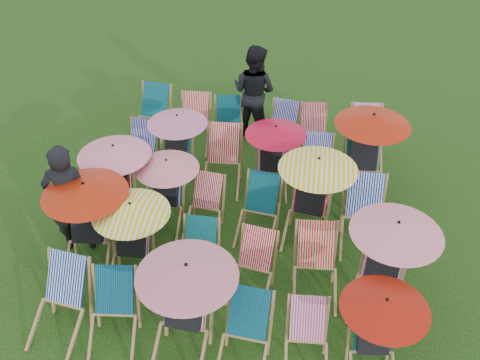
# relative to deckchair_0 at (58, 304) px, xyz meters

# --- Properties ---
(ground) EXTENTS (100.00, 100.00, 0.00)m
(ground) POSITION_rel_deckchair_0_xyz_m (1.92, 2.19, -0.49)
(ground) COLOR black
(ground) RESTS_ON ground
(deckchair_0) EXTENTS (0.78, 0.99, 0.99)m
(deckchair_0) POSITION_rel_deckchair_0_xyz_m (0.00, 0.00, 0.00)
(deckchair_0) COLOR #A57B4D
(deckchair_0) RESTS_ON ground
(deckchair_1) EXTENTS (0.70, 0.91, 0.92)m
(deckchair_1) POSITION_rel_deckchair_0_xyz_m (0.72, -0.04, -0.03)
(deckchair_1) COLOR #A57B4D
(deckchair_1) RESTS_ON ground
(deckchair_2) EXTENTS (1.20, 1.26, 1.43)m
(deckchair_2) POSITION_rel_deckchair_0_xyz_m (1.65, -0.05, 0.26)
(deckchair_2) COLOR #A57B4D
(deckchair_2) RESTS_ON ground
(deckchair_3) EXTENTS (0.68, 0.90, 0.92)m
(deckchair_3) POSITION_rel_deckchair_0_xyz_m (2.40, -0.14, -0.03)
(deckchair_3) COLOR #A57B4D
(deckchair_3) RESTS_ON ground
(deckchair_4) EXTENTS (0.60, 0.80, 0.83)m
(deckchair_4) POSITION_rel_deckchair_0_xyz_m (3.15, -0.04, -0.08)
(deckchair_4) COLOR #A57B4D
(deckchair_4) RESTS_ON ground
(deckchair_5) EXTENTS (1.02, 1.09, 1.21)m
(deckchair_5) POSITION_rel_deckchair_0_xyz_m (3.94, -0.02, 0.14)
(deckchair_5) COLOR #A57B4D
(deckchair_5) RESTS_ON ground
(deckchair_6) EXTENTS (1.19, 1.27, 1.41)m
(deckchair_6) POSITION_rel_deckchair_0_xyz_m (-0.04, 1.20, 0.25)
(deckchair_6) COLOR #A57B4D
(deckchair_6) RESTS_ON ground
(deckchair_7) EXTENTS (1.07, 1.12, 1.27)m
(deckchair_7) POSITION_rel_deckchair_0_xyz_m (0.64, 1.06, 0.18)
(deckchair_7) COLOR #A57B4D
(deckchair_7) RESTS_ON ground
(deckchair_8) EXTENTS (0.57, 0.79, 0.85)m
(deckchair_8) POSITION_rel_deckchair_0_xyz_m (1.56, 1.13, -0.07)
(deckchair_8) COLOR #A57B4D
(deckchair_8) RESTS_ON ground
(deckchair_9) EXTENTS (0.69, 0.87, 0.86)m
(deckchair_9) POSITION_rel_deckchair_0_xyz_m (2.35, 1.03, -0.07)
(deckchair_9) COLOR #A57B4D
(deckchair_9) RESTS_ON ground
(deckchair_10) EXTENTS (0.70, 0.93, 0.95)m
(deckchair_10) POSITION_rel_deckchair_0_xyz_m (3.21, 1.13, -0.02)
(deckchair_10) COLOR #A57B4D
(deckchair_10) RESTS_ON ground
(deckchair_11) EXTENTS (1.18, 1.26, 1.40)m
(deckchair_11) POSITION_rel_deckchair_0_xyz_m (4.08, 1.07, 0.25)
(deckchair_11) COLOR #A57B4D
(deckchair_11) RESTS_ON ground
(deckchair_12) EXTENTS (1.12, 1.22, 1.33)m
(deckchair_12) POSITION_rel_deckchair_0_xyz_m (0.01, 2.23, 0.21)
(deckchair_12) COLOR #A57B4D
(deckchair_12) RESTS_ON ground
(deckchair_13) EXTENTS (0.99, 1.02, 1.17)m
(deckchair_13) POSITION_rel_deckchair_0_xyz_m (0.82, 2.23, 0.13)
(deckchair_13) COLOR #A57B4D
(deckchair_13) RESTS_ON ground
(deckchair_14) EXTENTS (0.64, 0.82, 0.83)m
(deckchair_14) POSITION_rel_deckchair_0_xyz_m (1.43, 2.19, -0.08)
(deckchair_14) COLOR #A57B4D
(deckchair_14) RESTS_ON ground
(deckchair_15) EXTENTS (0.72, 0.92, 0.92)m
(deckchair_15) POSITION_rel_deckchair_0_xyz_m (2.29, 2.17, -0.03)
(deckchair_15) COLOR #A57B4D
(deckchair_15) RESTS_ON ground
(deckchair_16) EXTENTS (1.17, 1.24, 1.39)m
(deckchair_16) POSITION_rel_deckchair_0_xyz_m (3.06, 2.29, 0.24)
(deckchair_16) COLOR #A57B4D
(deckchair_16) RESTS_ON ground
(deckchair_17) EXTENTS (0.68, 0.94, 1.02)m
(deckchair_17) POSITION_rel_deckchair_0_xyz_m (3.88, 2.22, 0.02)
(deckchair_17) COLOR #A57B4D
(deckchair_17) RESTS_ON ground
(deckchair_18) EXTENTS (0.66, 0.87, 0.90)m
(deckchair_18) POSITION_rel_deckchair_0_xyz_m (0.01, 3.45, -0.04)
(deckchair_18) COLOR #A57B4D
(deckchair_18) RESTS_ON ground
(deckchair_19) EXTENTS (1.02, 1.07, 1.22)m
(deckchair_19) POSITION_rel_deckchair_0_xyz_m (0.68, 3.44, 0.15)
(deckchair_19) COLOR #A57B4D
(deckchair_19) RESTS_ON ground
(deckchair_20) EXTENTS (0.71, 0.95, 1.00)m
(deckchair_20) POSITION_rel_deckchair_0_xyz_m (1.52, 3.33, 0.01)
(deckchair_20) COLOR #A57B4D
(deckchair_20) RESTS_ON ground
(deckchair_21) EXTENTS (1.02, 1.09, 1.21)m
(deckchair_21) POSITION_rel_deckchair_0_xyz_m (2.38, 3.36, 0.14)
(deckchair_21) COLOR #A57B4D
(deckchair_21) RESTS_ON ground
(deckchair_22) EXTENTS (0.61, 0.85, 0.92)m
(deckchair_22) POSITION_rel_deckchair_0_xyz_m (3.11, 3.43, -0.03)
(deckchair_22) COLOR #A57B4D
(deckchair_22) RESTS_ON ground
(deckchair_23) EXTENTS (1.23, 1.30, 1.46)m
(deckchair_23) POSITION_rel_deckchair_0_xyz_m (3.91, 3.53, 0.28)
(deckchair_23) COLOR #A57B4D
(deckchair_23) RESTS_ON ground
(deckchair_24) EXTENTS (0.74, 0.97, 0.98)m
(deckchair_24) POSITION_rel_deckchair_0_xyz_m (-0.11, 4.61, -0.00)
(deckchair_24) COLOR #A57B4D
(deckchair_24) RESTS_ON ground
(deckchair_25) EXTENTS (0.66, 0.89, 0.94)m
(deckchair_25) POSITION_rel_deckchair_0_xyz_m (0.77, 4.48, -0.02)
(deckchair_25) COLOR #A57B4D
(deckchair_25) RESTS_ON ground
(deckchair_26) EXTENTS (0.68, 0.87, 0.87)m
(deckchair_26) POSITION_rel_deckchair_0_xyz_m (1.41, 4.58, -0.06)
(deckchair_26) COLOR #A57B4D
(deckchair_26) RESTS_ON ground
(deckchair_27) EXTENTS (0.74, 0.93, 0.91)m
(deckchair_27) POSITION_rel_deckchair_0_xyz_m (2.43, 4.50, -0.04)
(deckchair_27) COLOR #A57B4D
(deckchair_27) RESTS_ON ground
(deckchair_28) EXTENTS (0.68, 0.87, 0.88)m
(deckchair_28) POSITION_rel_deckchair_0_xyz_m (3.03, 4.54, -0.05)
(deckchair_28) COLOR #A57B4D
(deckchair_28) RESTS_ON ground
(deckchair_29) EXTENTS (0.70, 0.93, 0.96)m
(deckchair_29) POSITION_rel_deckchair_0_xyz_m (4.00, 4.48, -0.01)
(deckchair_29) COLOR #A57B4D
(deckchair_29) RESTS_ON ground
(person_left) EXTENTS (0.77, 0.60, 1.85)m
(person_left) POSITION_rel_deckchair_0_xyz_m (-0.38, 1.49, 0.43)
(person_left) COLOR black
(person_left) RESTS_ON ground
(person_rear) EXTENTS (1.11, 1.00, 1.86)m
(person_rear) POSITION_rel_deckchair_0_xyz_m (1.84, 5.06, 0.44)
(person_rear) COLOR black
(person_rear) RESTS_ON ground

